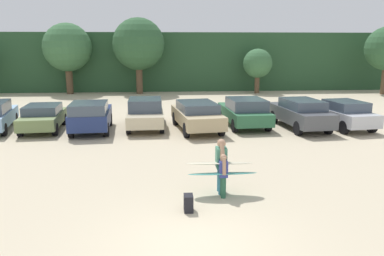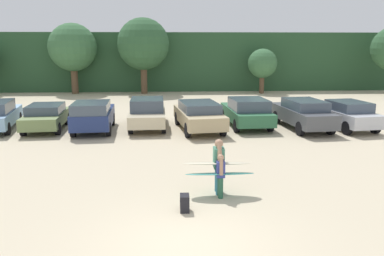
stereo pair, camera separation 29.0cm
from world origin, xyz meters
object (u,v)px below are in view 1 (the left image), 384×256
parked_car_silver (343,113)px  person_child (223,173)px  parked_car_forest_green (244,111)px  surfboard_teal (223,174)px  parked_car_champagne (145,113)px  backpack_dropped (188,203)px  parked_car_olive_green (43,117)px  parked_car_navy (91,116)px  parked_car_dark_gray (300,113)px  surfboard_cream (219,163)px  person_adult (221,163)px  parked_car_tan (197,115)px

parked_car_silver → person_child: parked_car_silver is taller
parked_car_forest_green → surfboard_teal: 10.07m
parked_car_champagne → parked_car_silver: (10.36, -0.91, -0.03)m
backpack_dropped → parked_car_forest_green: bearing=70.9°
parked_car_olive_green → parked_car_silver: parked_car_silver is taller
parked_car_navy → parked_car_dark_gray: (10.75, 0.11, -0.02)m
parked_car_olive_green → backpack_dropped: 12.50m
parked_car_forest_green → backpack_dropped: size_ratio=10.54×
surfboard_cream → parked_car_olive_green: bearing=-48.0°
surfboard_cream → parked_car_champagne: bearing=-72.9°
person_child → surfboard_cream: (-0.08, 0.26, 0.21)m
parked_car_silver → person_adult: size_ratio=2.66×
parked_car_forest_green → surfboard_teal: parked_car_forest_green is taller
parked_car_champagne → surfboard_cream: parked_car_champagne is taller
parked_car_navy → parked_car_forest_green: parked_car_navy is taller
parked_car_dark_gray → person_child: bearing=143.2°
parked_car_navy → parked_car_dark_gray: size_ratio=0.83×
parked_car_forest_green → parked_car_silver: bearing=-103.0°
person_adult → surfboard_cream: (-0.07, -0.05, 0.00)m
parked_car_forest_green → surfboard_teal: size_ratio=2.37×
person_child → surfboard_teal: 0.11m
parked_car_forest_green → backpack_dropped: bearing=157.6°
parked_car_champagne → surfboard_cream: size_ratio=2.40×
parked_car_champagne → person_adult: size_ratio=2.96×
person_child → surfboard_teal: size_ratio=0.63×
parked_car_tan → person_child: size_ratio=3.81×
parked_car_champagne → person_child: size_ratio=3.80×
parked_car_navy → parked_car_silver: (13.03, 0.01, -0.07)m
parked_car_navy → person_child: 10.38m
parked_car_tan → surfboard_cream: bearing=171.2°
parked_car_champagne → person_child: 10.19m
parked_car_dark_gray → parked_car_silver: size_ratio=1.12×
parked_car_navy → person_adult: 10.11m
parked_car_forest_green → surfboard_cream: parked_car_forest_green is taller
parked_car_dark_gray → surfboard_cream: 10.38m
parked_car_tan → parked_car_silver: bearing=-98.4°
parked_car_silver → backpack_dropped: 13.24m
parked_car_tan → backpack_dropped: parked_car_tan is taller
parked_car_forest_green → parked_car_dark_gray: size_ratio=0.97×
parked_car_olive_green → person_child: 12.34m
parked_car_forest_green → parked_car_silver: size_ratio=1.10×
parked_car_champagne → backpack_dropped: bearing=-173.4°
person_child → surfboard_teal: bearing=-88.8°
person_child → parked_car_navy: bearing=-59.4°
parked_car_navy → parked_car_dark_gray: parked_car_navy is taller
parked_car_navy → parked_car_forest_green: (7.96, 0.88, -0.04)m
parked_car_dark_gray → surfboard_teal: (-5.45, -8.94, -0.17)m
parked_car_silver → person_child: (-7.73, -8.94, -0.06)m
parked_car_tan → parked_car_dark_gray: size_ratio=0.99×
parked_car_champagne → surfboard_teal: size_ratio=2.40×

